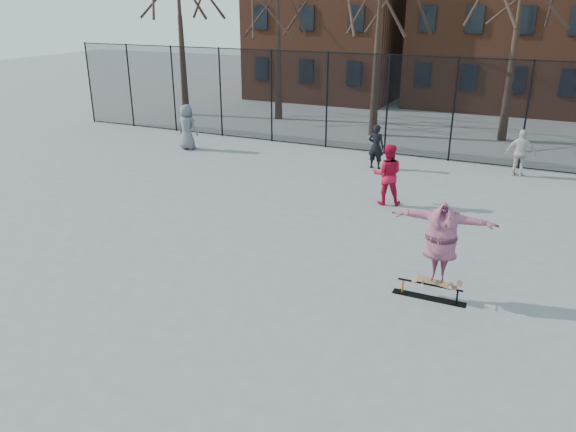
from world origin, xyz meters
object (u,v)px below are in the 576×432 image
at_px(bystander_grey, 187,127).
at_px(bystander_black, 376,147).
at_px(bystander_white, 521,153).
at_px(skate_rail, 429,293).
at_px(skater, 441,243).
at_px(skateboard, 437,283).
at_px(bystander_red, 387,174).

xyz_separation_m(bystander_grey, bystander_black, (8.09, 0.52, -0.11)).
bearing_deg(bystander_black, bystander_white, -162.20).
relative_size(skate_rail, skater, 0.73).
bearing_deg(skate_rail, skateboard, 0.00).
distance_m(skater, bystander_black, 10.03).
xyz_separation_m(skate_rail, bystander_grey, (-12.03, 8.62, 0.82)).
relative_size(skate_rail, bystander_black, 0.93).
bearing_deg(skate_rail, bystander_white, 84.37).
xyz_separation_m(bystander_black, bystander_red, (1.46, -3.71, 0.11)).
bearing_deg(skater, bystander_white, 80.78).
xyz_separation_m(skateboard, bystander_red, (-2.62, 5.44, 0.55)).
relative_size(bystander_grey, bystander_red, 1.00).
height_order(bystander_grey, bystander_red, bystander_grey).
distance_m(bystander_red, bystander_white, 6.07).
bearing_deg(skateboard, bystander_grey, 144.66).
bearing_deg(skateboard, skater, 0.00).
height_order(skateboard, skater, skater).
xyz_separation_m(skater, bystander_red, (-2.62, 5.44, -0.36)).
height_order(skate_rail, skateboard, skateboard).
relative_size(bystander_black, bystander_red, 0.88).
distance_m(skateboard, bystander_grey, 14.92).
height_order(skater, bystander_black, skater).
distance_m(bystander_grey, bystander_black, 8.10).
xyz_separation_m(skate_rail, bystander_black, (-3.94, 9.15, 0.70)).
height_order(bystander_grey, bystander_white, bystander_grey).
relative_size(skate_rail, bystander_red, 0.82).
xyz_separation_m(bystander_grey, bystander_white, (13.05, 1.77, -0.11)).
bearing_deg(skate_rail, skater, 0.00).
xyz_separation_m(skate_rail, bystander_white, (1.02, 10.39, 0.71)).
height_order(bystander_grey, bystander_black, bystander_grey).
relative_size(skate_rail, skateboard, 1.73).
xyz_separation_m(skater, bystander_grey, (-12.16, 8.62, -0.36)).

